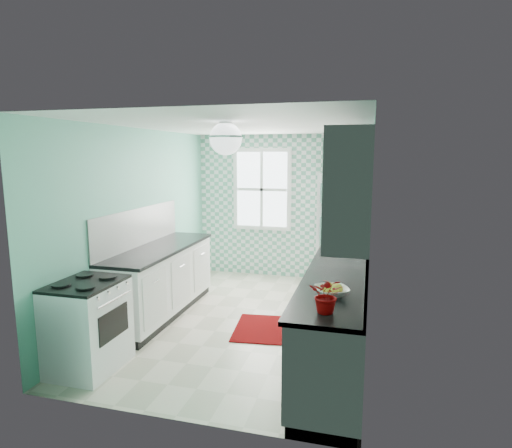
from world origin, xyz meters
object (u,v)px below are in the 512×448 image
(fruit_bowl, at_px, (332,291))
(potted_plant, at_px, (327,295))
(fridge, at_px, (344,231))
(stove, at_px, (88,324))
(microwave, at_px, (346,163))
(sink, at_px, (346,246))
(ceiling_light, at_px, (226,138))

(fruit_bowl, xyz_separation_m, potted_plant, (0.00, -0.44, 0.11))
(fridge, distance_m, stove, 4.16)
(potted_plant, distance_m, microwave, 3.85)
(stove, bearing_deg, fruit_bowl, 5.72)
(fruit_bowl, relative_size, potted_plant, 1.00)
(sink, relative_size, fruit_bowl, 1.83)
(stove, xyz_separation_m, fruit_bowl, (2.40, 0.13, 0.51))
(ceiling_light, relative_size, microwave, 0.61)
(stove, xyz_separation_m, microwave, (2.31, 3.43, 1.55))
(ceiling_light, bearing_deg, fridge, 66.91)
(ceiling_light, bearing_deg, fruit_bowl, -29.93)
(ceiling_light, relative_size, potted_plant, 1.20)
(stove, xyz_separation_m, potted_plant, (2.40, -0.30, 0.62))
(fruit_bowl, bearing_deg, microwave, 91.57)
(fruit_bowl, height_order, potted_plant, potted_plant)
(sink, height_order, fruit_bowl, sink)
(stove, height_order, potted_plant, potted_plant)
(ceiling_light, height_order, microwave, ceiling_light)
(microwave, bearing_deg, stove, 52.27)
(fridge, xyz_separation_m, potted_plant, (0.09, -3.73, 0.16))
(stove, bearing_deg, ceiling_light, 37.04)
(fridge, xyz_separation_m, stove, (-2.31, -3.43, -0.46))
(sink, distance_m, fruit_bowl, 2.17)
(stove, relative_size, fruit_bowl, 3.07)
(ceiling_light, height_order, fridge, ceiling_light)
(sink, relative_size, potted_plant, 1.82)
(ceiling_light, bearing_deg, microwave, 66.90)
(ceiling_light, height_order, fruit_bowl, ceiling_light)
(fruit_bowl, xyz_separation_m, microwave, (-0.09, 3.29, 1.04))
(fridge, relative_size, sink, 3.50)
(microwave, bearing_deg, sink, 91.03)
(ceiling_light, xyz_separation_m, microwave, (1.11, 2.60, -0.31))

